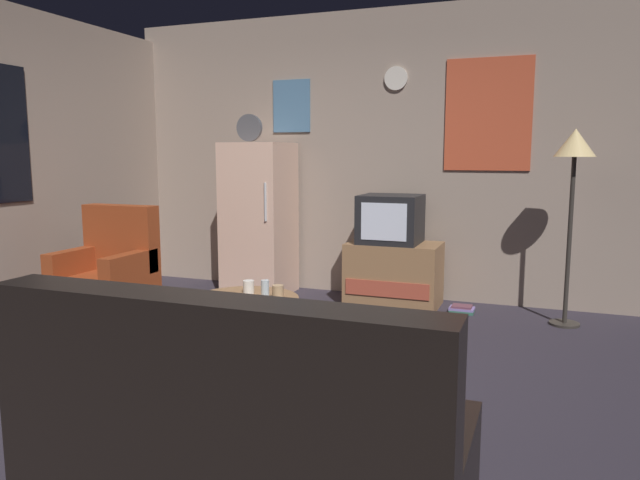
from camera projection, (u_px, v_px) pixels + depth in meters
name	position (u px, v px, depth m)	size (l,w,h in m)	color
ground_plane	(267.00, 376.00, 3.78)	(12.00, 12.00, 0.00)	#2D2833
wall_with_art	(375.00, 155.00, 5.85)	(5.20, 0.12, 2.75)	gray
fridge	(259.00, 219.00, 5.93)	(0.60, 0.62, 1.77)	beige
tv_stand	(394.00, 274.00, 5.52)	(0.84, 0.53, 0.58)	#8E6642
crt_tv	(391.00, 219.00, 5.46)	(0.54, 0.51, 0.44)	black
standing_lamp	(574.00, 158.00, 4.71)	(0.32, 0.32, 1.59)	#332D28
coffee_table	(246.00, 330.00, 4.02)	(0.72, 0.72, 0.44)	#8E6642
wine_glass	(265.00, 292.00, 3.83)	(0.05, 0.05, 0.15)	silver
mug_ceramic_white	(249.00, 287.00, 4.10)	(0.08, 0.08, 0.09)	silver
mug_ceramic_tan	(278.00, 292.00, 3.96)	(0.08, 0.08, 0.09)	tan
remote_control	(260.00, 299.00, 3.90)	(0.15, 0.04, 0.02)	black
armchair	(107.00, 281.00, 4.99)	(0.68, 0.68, 0.96)	maroon
couch	(240.00, 439.00, 2.29)	(1.70, 0.80, 0.92)	black
book_stack	(462.00, 309.00, 5.28)	(0.22, 0.15, 0.07)	#346853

